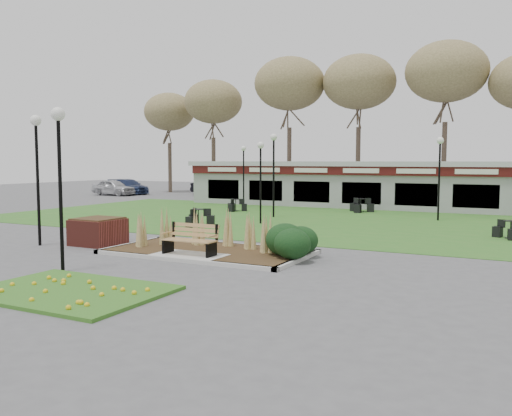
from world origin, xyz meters
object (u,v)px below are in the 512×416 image
at_px(bistro_set_d, 361,207).
at_px(brick_planter, 98,231).
at_px(lamp_post_mid_right, 261,164).
at_px(food_pavilion, 368,184).
at_px(bistro_set_b, 236,207).
at_px(bistro_set_a, 198,220).
at_px(car_silver, 113,187).
at_px(lamp_post_far_left, 244,163).
at_px(lamp_post_near_left, 37,151).
at_px(park_bench, 191,239).
at_px(lamp_post_mid_left, 274,157).
at_px(car_blue, 129,187).
at_px(lamp_post_far_right, 440,160).
at_px(bistro_set_c, 511,233).
at_px(lamp_post_near_right, 59,153).
at_px(car_black, 214,187).

bearing_deg(bistro_set_d, brick_planter, -106.97).
bearing_deg(lamp_post_mid_right, food_pavilion, 78.77).
distance_m(food_pavilion, bistro_set_b, 8.59).
distance_m(bistro_set_a, car_silver, 23.70).
distance_m(lamp_post_mid_right, lamp_post_far_left, 9.29).
bearing_deg(food_pavilion, lamp_post_near_left, -106.96).
distance_m(lamp_post_mid_right, bistro_set_d, 8.47).
distance_m(park_bench, lamp_post_mid_left, 12.47).
xyz_separation_m(lamp_post_mid_left, car_blue, (-19.78, 12.04, -2.50)).
bearing_deg(car_silver, bistro_set_d, -99.31).
distance_m(brick_planter, bistro_set_d, 16.61).
xyz_separation_m(park_bench, lamp_post_mid_left, (-2.82, 11.87, 2.57)).
relative_size(food_pavilion, lamp_post_mid_right, 6.44).
bearing_deg(bistro_set_b, brick_planter, -82.12).
relative_size(lamp_post_mid_right, bistro_set_b, 2.94).
bearing_deg(car_blue, bistro_set_d, -88.96).
bearing_deg(lamp_post_far_right, park_bench, -109.75).
xyz_separation_m(food_pavilion, car_blue, (-22.60, 4.20, -0.82)).
xyz_separation_m(lamp_post_mid_left, bistro_set_d, (3.27, 4.77, -2.88)).
bearing_deg(bistro_set_a, lamp_post_mid_right, 45.22).
bearing_deg(food_pavilion, bistro_set_d, -81.72).
relative_size(brick_planter, bistro_set_c, 1.20).
xyz_separation_m(lamp_post_far_left, bistro_set_c, (15.67, -7.89, -2.58)).
bearing_deg(brick_planter, lamp_post_near_left, -148.32).
bearing_deg(bistro_set_d, bistro_set_b, -157.84).
bearing_deg(lamp_post_mid_left, bistro_set_d, 55.61).
relative_size(brick_planter, bistro_set_d, 1.03).
height_order(lamp_post_near_right, bistro_set_a, lamp_post_near_right).
bearing_deg(bistro_set_b, car_black, 125.82).
bearing_deg(park_bench, lamp_post_far_left, 113.29).
height_order(food_pavilion, lamp_post_near_left, lamp_post_near_left).
height_order(bistro_set_b, bistro_set_c, bistro_set_b).
bearing_deg(lamp_post_far_right, lamp_post_far_left, 167.81).
xyz_separation_m(bistro_set_b, car_silver, (-16.32, 7.98, 0.43)).
bearing_deg(lamp_post_far_left, lamp_post_mid_right, -56.85).
bearing_deg(park_bench, lamp_post_mid_right, 103.36).
relative_size(lamp_post_mid_left, car_silver, 1.08).
relative_size(food_pavilion, lamp_post_near_left, 5.47).
bearing_deg(food_pavilion, bistro_set_a, -108.18).
xyz_separation_m(bistro_set_b, bistro_set_d, (6.67, 2.72, 0.03)).
bearing_deg(car_silver, bistro_set_a, -125.76).
relative_size(park_bench, car_blue, 0.37).
relative_size(bistro_set_a, bistro_set_d, 0.98).
xyz_separation_m(brick_planter, lamp_post_mid_right, (2.27, 8.23, 2.31)).
relative_size(lamp_post_mid_right, bistro_set_d, 2.63).
bearing_deg(lamp_post_near_right, bistro_set_a, 102.68).
height_order(lamp_post_far_right, bistro_set_b, lamp_post_far_right).
distance_m(car_silver, car_blue, 2.01).
height_order(bistro_set_a, car_black, car_black).
distance_m(park_bench, lamp_post_far_left, 18.37).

